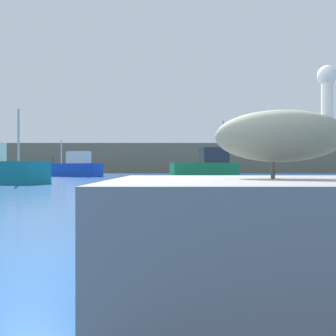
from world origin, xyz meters
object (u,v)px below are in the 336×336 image
object	(u,v)px
fishing_boat_blue	(75,167)
mooring_buoy	(320,186)
fishing_boat_green	(206,167)
pelican	(281,134)

from	to	relation	value
fishing_boat_blue	mooring_buoy	bearing A→B (deg)	143.06
fishing_boat_green	pelican	bearing A→B (deg)	-106.48
pelican	fishing_boat_blue	xyz separation A→B (m)	(-10.64, 40.19, -0.23)
pelican	mooring_buoy	xyz separation A→B (m)	(4.83, 12.22, -0.94)
mooring_buoy	fishing_boat_blue	bearing A→B (deg)	118.94
fishing_boat_blue	fishing_boat_green	size ratio (longest dim) A/B	1.04
fishing_boat_blue	fishing_boat_green	distance (m)	15.43
fishing_boat_green	fishing_boat_blue	bearing A→B (deg)	135.53
fishing_boat_blue	pelican	bearing A→B (deg)	128.95
pelican	mooring_buoy	size ratio (longest dim) A/B	2.50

